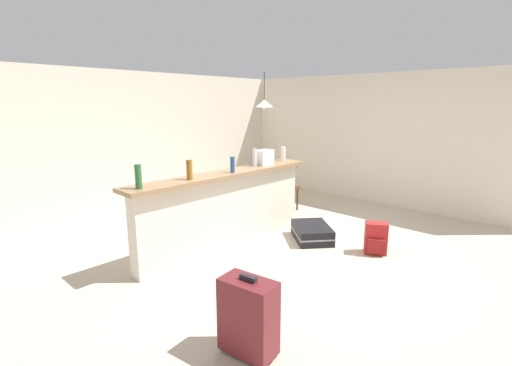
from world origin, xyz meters
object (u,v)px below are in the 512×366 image
bottle_blue (233,165)px  suitcase_upright_maroon (248,316)px  suitcase_flat_black (312,232)px  pendant_lamp (264,103)px  dining_chair_near_partition (282,183)px  grocery_bag (264,157)px  backpack_red (376,239)px  bottle_amber (189,170)px  dining_table (264,172)px  bottle_green (138,176)px  bottle_clear (255,158)px  bottle_white (283,154)px

bottle_blue → suitcase_upright_maroon: (-1.46, -1.71, -0.82)m
suitcase_flat_black → pendant_lamp: bearing=61.8°
dining_chair_near_partition → pendant_lamp: bearing=79.2°
grocery_bag → suitcase_upright_maroon: size_ratio=0.39×
pendant_lamp → backpack_red: pendant_lamp is taller
suitcase_upright_maroon → grocery_bag: bearing=39.5°
bottle_amber → dining_table: 2.85m
bottle_green → dining_table: size_ratio=0.24×
dining_table → dining_chair_near_partition: (-0.09, -0.54, -0.13)m
bottle_amber → dining_table: (2.57, 1.11, -0.52)m
backpack_red → bottle_blue: bearing=125.5°
bottle_green → bottle_amber: (0.67, -0.00, -0.01)m
bottle_blue → backpack_red: 2.12m
suitcase_upright_maroon → suitcase_flat_black: bearing=23.7°
pendant_lamp → suitcase_flat_black: (-0.97, -1.81, -1.83)m
dining_chair_near_partition → pendant_lamp: (0.10, 0.54, 1.42)m
grocery_bag → suitcase_flat_black: 1.30m
bottle_clear → dining_chair_near_partition: 1.52m
grocery_bag → dining_table: bearing=42.1°
bottle_green → suitcase_flat_black: (2.28, -0.70, -1.07)m
dining_chair_near_partition → suitcase_upright_maroon: 4.02m
bottle_clear → grocery_bag: bearing=-0.4°
bottle_blue → bottle_green: bearing=177.8°
bottle_blue → pendant_lamp: size_ratio=0.31×
dining_chair_near_partition → backpack_red: dining_chair_near_partition is taller
bottle_clear → dining_table: size_ratio=0.23×
bottle_amber → bottle_white: 1.91m
bottle_clear → pendant_lamp: bearing=37.4°
grocery_bag → dining_chair_near_partition: 1.34m
bottle_green → suitcase_upright_maroon: bearing=-94.0°
bottle_clear → suitcase_upright_maroon: bearing=-137.8°
bottle_white → backpack_red: bottle_white is taller
dining_chair_near_partition → backpack_red: (-0.71, -2.17, -0.31)m
suitcase_flat_black → suitcase_upright_maroon: size_ratio=1.26×
bottle_clear → backpack_red: (0.56, -1.66, -0.97)m
bottle_clear → suitcase_flat_black: 1.36m
pendant_lamp → suitcase_flat_black: pendant_lamp is taller
dining_table → suitcase_upright_maroon: (-3.37, -2.86, -0.32)m
dining_table → backpack_red: size_ratio=2.62×
bottle_white → backpack_red: 1.95m
bottle_green → dining_table: bearing=18.8°
bottle_green → bottle_clear: size_ratio=1.04×
pendant_lamp → suitcase_upright_maroon: pendant_lamp is taller
suitcase_flat_black → suitcase_upright_maroon: (-2.40, -1.06, 0.22)m
bottle_amber → dining_table: size_ratio=0.22×
bottle_amber → pendant_lamp: pendant_lamp is taller
bottle_amber → suitcase_flat_black: (1.61, -0.70, -1.05)m
bottle_green → suitcase_flat_black: bearing=-17.1°
suitcase_upright_maroon → bottle_clear: bearing=42.2°
bottle_blue → bottle_white: bottle_white is taller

